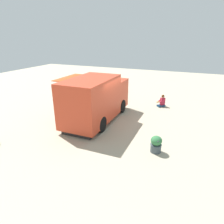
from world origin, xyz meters
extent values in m
plane|color=#B4A98E|center=(0.00, 0.00, 0.00)|extent=(40.00, 40.00, 0.00)
cube|color=red|center=(0.70, -0.26, 1.43)|extent=(3.76, 2.12, 2.40)
cube|color=red|center=(-1.98, -0.28, 1.16)|extent=(1.61, 2.03, 1.86)
cube|color=#132929|center=(-2.76, -0.28, 1.49)|extent=(0.04, 1.68, 0.71)
cube|color=black|center=(0.70, -1.33, 1.58)|extent=(2.06, 0.03, 0.84)
cube|color=#D2481A|center=(0.71, -1.62, 2.59)|extent=(2.25, 0.61, 0.03)
cube|color=#292624|center=(-0.10, -0.27, 0.12)|extent=(5.09, 1.71, 0.23)
cylinder|color=black|center=(-1.77, 0.66, 0.42)|extent=(0.85, 0.22, 0.85)
cylinder|color=black|center=(-1.76, -1.22, 0.42)|extent=(0.85, 0.22, 0.85)
cylinder|color=black|center=(1.36, 0.68, 0.42)|extent=(0.85, 0.22, 0.85)
cylinder|color=black|center=(1.37, -1.20, 0.42)|extent=(0.85, 0.22, 0.85)
ellipsoid|color=navy|center=(-4.04, 2.92, 0.06)|extent=(0.68, 0.68, 0.12)
cube|color=navy|center=(-3.98, 2.71, 0.06)|extent=(0.33, 0.34, 0.11)
cube|color=navy|center=(-3.83, 2.84, 0.06)|extent=(0.33, 0.34, 0.11)
cube|color=#B2253C|center=(-4.04, 2.92, 0.37)|extent=(0.37, 0.37, 0.51)
sphere|color=#A8815A|center=(-4.04, 2.92, 0.73)|extent=(0.20, 0.20, 0.20)
sphere|color=#4C2610|center=(-4.04, 2.92, 0.75)|extent=(0.21, 0.21, 0.21)
cube|color=#B2253C|center=(-4.01, 2.76, 0.44)|extent=(0.30, 0.31, 0.27)
cube|color=#B2253C|center=(-3.88, 2.88, 0.44)|extent=(0.30, 0.31, 0.27)
cylinder|color=gold|center=(-3.83, 2.69, 0.37)|extent=(0.34, 0.29, 0.09)
cube|color=orange|center=(-3.83, 2.69, 0.39)|extent=(0.27, 0.23, 0.02)
cylinder|color=#434E54|center=(2.21, 3.71, 0.18)|extent=(0.46, 0.46, 0.37)
torus|color=#3C4752|center=(2.21, 3.71, 0.35)|extent=(0.49, 0.49, 0.04)
ellipsoid|color=#377946|center=(2.21, 3.71, 0.55)|extent=(0.49, 0.49, 0.41)
sphere|color=purple|center=(2.38, 3.80, 0.62)|extent=(0.08, 0.08, 0.08)
sphere|color=#A252B1|center=(2.11, 3.88, 0.61)|extent=(0.07, 0.07, 0.07)
sphere|color=#A451C7|center=(2.36, 3.60, 0.61)|extent=(0.07, 0.07, 0.07)
camera|label=1|loc=(9.89, 4.91, 4.73)|focal=31.94mm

